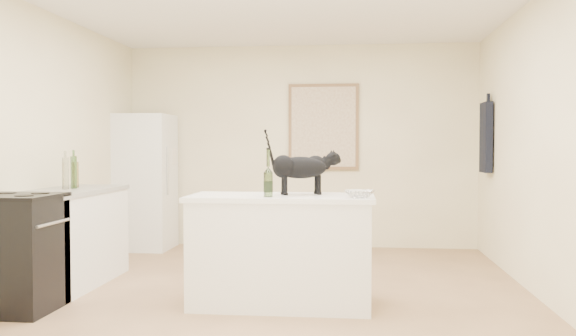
{
  "coord_description": "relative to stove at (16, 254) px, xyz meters",
  "views": [
    {
      "loc": [
        0.68,
        -5.08,
        1.29
      ],
      "look_at": [
        0.15,
        -0.15,
        1.12
      ],
      "focal_mm": 37.87,
      "sensor_mm": 36.0,
      "label": 1
    }
  ],
  "objects": [
    {
      "name": "wine_bottle",
      "position": [
        1.97,
        0.24,
        0.62
      ],
      "size": [
        0.1,
        0.1,
        0.34
      ],
      "primitive_type": "cylinder",
      "rotation": [
        0.0,
        0.0,
        0.42
      ],
      "color": "#325221",
      "rests_on": "island_top"
    },
    {
      "name": "wall_back",
      "position": [
        1.95,
        3.35,
        0.85
      ],
      "size": [
        4.5,
        0.0,
        4.5
      ],
      "primitive_type": "plane",
      "rotation": [
        1.57,
        0.0,
        0.0
      ],
      "color": "#FFF6C5",
      "rests_on": "ground"
    },
    {
      "name": "stove",
      "position": [
        0.0,
        0.0,
        0.0
      ],
      "size": [
        0.6,
        0.6,
        0.9
      ],
      "primitive_type": "cube",
      "color": "black",
      "rests_on": "floor"
    },
    {
      "name": "floor",
      "position": [
        1.95,
        0.6,
        -0.45
      ],
      "size": [
        5.5,
        5.5,
        0.0
      ],
      "primitive_type": "plane",
      "color": "tan",
      "rests_on": "ground"
    },
    {
      "name": "counter_bottle_cluster",
      "position": [
        -0.01,
        0.98,
        0.59
      ],
      "size": [
        0.1,
        0.29,
        0.3
      ],
      "color": "#919B8F",
      "rests_on": "left_countertop"
    },
    {
      "name": "wall_right",
      "position": [
        4.2,
        0.6,
        0.85
      ],
      "size": [
        0.0,
        5.5,
        5.5
      ],
      "primitive_type": "plane",
      "rotation": [
        1.57,
        0.0,
        -1.57
      ],
      "color": "#FFF6C5",
      "rests_on": "ground"
    },
    {
      "name": "black_cat",
      "position": [
        2.2,
        0.48,
        0.65
      ],
      "size": [
        0.59,
        0.35,
        0.4
      ],
      "primitive_type": null,
      "rotation": [
        0.0,
        0.0,
        0.35
      ],
      "color": "black",
      "rests_on": "island_top"
    },
    {
      "name": "wall_front",
      "position": [
        1.95,
        -2.15,
        0.85
      ],
      "size": [
        4.5,
        0.0,
        4.5
      ],
      "primitive_type": "plane",
      "rotation": [
        -1.57,
        0.0,
        0.0
      ],
      "color": "#FFF6C5",
      "rests_on": "ground"
    },
    {
      "name": "artwork_frame",
      "position": [
        2.25,
        3.32,
        1.1
      ],
      "size": [
        0.9,
        0.03,
        1.1
      ],
      "primitive_type": "cube",
      "color": "brown",
      "rests_on": "wall_back"
    },
    {
      "name": "artwork_canvas",
      "position": [
        2.25,
        3.3,
        1.1
      ],
      "size": [
        0.82,
        0.0,
        1.02
      ],
      "primitive_type": "cube",
      "color": "beige",
      "rests_on": "wall_back"
    },
    {
      "name": "left_cabinets",
      "position": [
        0.0,
        0.9,
        -0.02
      ],
      "size": [
        0.6,
        1.4,
        0.86
      ],
      "primitive_type": "cube",
      "color": "white",
      "rests_on": "floor"
    },
    {
      "name": "fridge_paper",
      "position": [
        0.34,
        3.07,
        0.73
      ],
      "size": [
        0.04,
        0.16,
        0.2
      ],
      "primitive_type": "cube",
      "rotation": [
        0.0,
        0.0,
        -0.23
      ],
      "color": "silver",
      "rests_on": "fridge"
    },
    {
      "name": "island_top",
      "position": [
        2.05,
        0.4,
        0.43
      ],
      "size": [
        1.5,
        0.7,
        0.04
      ],
      "primitive_type": "cube",
      "color": "white",
      "rests_on": "island_base"
    },
    {
      "name": "wall_left",
      "position": [
        -0.3,
        0.6,
        0.85
      ],
      "size": [
        0.0,
        5.5,
        5.5
      ],
      "primitive_type": "plane",
      "rotation": [
        1.57,
        0.0,
        1.57
      ],
      "color": "#FFF6C5",
      "rests_on": "ground"
    },
    {
      "name": "hanging_garment",
      "position": [
        4.14,
        2.65,
        0.95
      ],
      "size": [
        0.08,
        0.34,
        0.8
      ],
      "primitive_type": "cube",
      "color": "black",
      "rests_on": "wall_right"
    },
    {
      "name": "glass_bowl",
      "position": [
        2.68,
        0.22,
        0.48
      ],
      "size": [
        0.25,
        0.25,
        0.06
      ],
      "primitive_type": "imported",
      "rotation": [
        0.0,
        0.0,
        -0.07
      ],
      "color": "white",
      "rests_on": "island_top"
    },
    {
      "name": "fridge",
      "position": [
        0.0,
        2.95,
        0.4
      ],
      "size": [
        0.68,
        0.68,
        1.7
      ],
      "primitive_type": "cube",
      "color": "white",
      "rests_on": "floor"
    },
    {
      "name": "left_countertop",
      "position": [
        0.0,
        0.9,
        0.43
      ],
      "size": [
        0.62,
        1.44,
        0.04
      ],
      "primitive_type": "cube",
      "color": "gray",
      "rests_on": "left_cabinets"
    },
    {
      "name": "island_base",
      "position": [
        2.05,
        0.4,
        -0.02
      ],
      "size": [
        1.44,
        0.67,
        0.86
      ],
      "primitive_type": "cube",
      "color": "white",
      "rests_on": "floor"
    }
  ]
}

